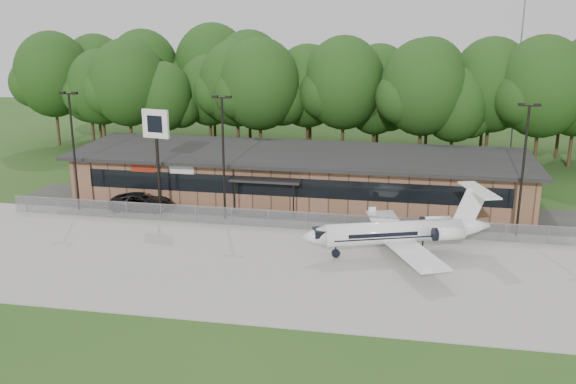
% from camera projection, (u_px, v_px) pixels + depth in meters
% --- Properties ---
extents(ground, '(160.00, 160.00, 0.00)m').
position_uv_depth(ground, '(231.00, 315.00, 36.50)').
color(ground, '#294B1A').
rests_on(ground, ground).
extents(apron, '(64.00, 18.00, 0.08)m').
position_uv_depth(apron, '(262.00, 262.00, 44.04)').
color(apron, '#9E9B93').
rests_on(apron, ground).
extents(parking_lot, '(50.00, 9.00, 0.06)m').
position_uv_depth(parking_lot, '(291.00, 211.00, 54.91)').
color(parking_lot, '#383835').
rests_on(parking_lot, ground).
extents(terminal, '(41.00, 11.65, 4.30)m').
position_uv_depth(terminal, '(300.00, 174.00, 58.50)').
color(terminal, '#895B44').
rests_on(terminal, ground).
extents(fence, '(46.00, 0.04, 1.52)m').
position_uv_depth(fence, '(281.00, 220.00, 50.45)').
color(fence, gray).
rests_on(fence, ground).
extents(treeline, '(72.00, 12.00, 15.00)m').
position_uv_depth(treeline, '(326.00, 91.00, 74.06)').
color(treeline, '#163912').
rests_on(treeline, ground).
extents(radio_mast, '(0.20, 0.20, 25.00)m').
position_uv_depth(radio_mast, '(521.00, 46.00, 74.49)').
color(radio_mast, gray).
rests_on(radio_mast, ground).
extents(light_pole_left, '(1.55, 0.30, 10.23)m').
position_uv_depth(light_pole_left, '(73.00, 142.00, 53.55)').
color(light_pole_left, black).
rests_on(light_pole_left, ground).
extents(light_pole_mid, '(1.55, 0.30, 10.23)m').
position_uv_depth(light_pole_mid, '(223.00, 149.00, 51.28)').
color(light_pole_mid, black).
rests_on(light_pole_mid, ground).
extents(light_pole_right, '(1.55, 0.30, 10.23)m').
position_uv_depth(light_pole_right, '(524.00, 161.00, 47.27)').
color(light_pole_right, black).
rests_on(light_pole_right, ground).
extents(business_jet, '(13.82, 12.37, 4.71)m').
position_uv_depth(business_jet, '(401.00, 233.00, 44.86)').
color(business_jet, white).
rests_on(business_jet, ground).
extents(suv, '(5.51, 2.85, 1.49)m').
position_uv_depth(suv, '(142.00, 202.00, 55.11)').
color(suv, '#272729').
rests_on(suv, ground).
extents(pole_sign, '(2.34, 0.66, 8.90)m').
position_uv_depth(pole_sign, '(156.00, 135.00, 52.33)').
color(pole_sign, black).
rests_on(pole_sign, ground).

